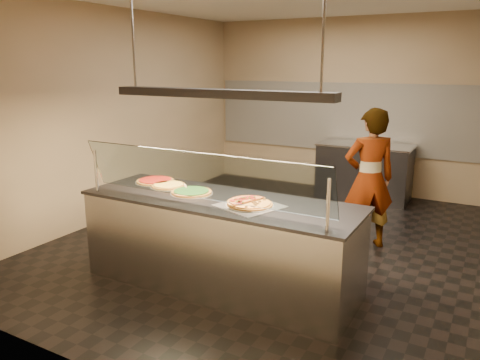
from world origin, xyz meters
The scene contains 19 objects.
ground centered at (0.00, 0.00, -0.01)m, with size 5.00×6.00×0.02m, color black.
wall_back centered at (0.00, 3.01, 1.50)m, with size 5.00×0.02×3.00m, color tan.
wall_front centered at (0.00, -3.01, 1.50)m, with size 5.00×0.02×3.00m, color tan.
wall_left centered at (-2.51, 0.00, 1.50)m, with size 0.02×6.00×3.00m, color tan.
tile_band centered at (0.00, 2.98, 1.30)m, with size 4.90×0.02×1.20m, color silver.
serving_counter centered at (0.06, -1.36, 0.47)m, with size 2.81×0.94×0.93m.
sneeze_guard centered at (0.06, -1.71, 1.23)m, with size 2.57×0.18×0.54m.
perforated_tray centered at (0.44, -1.44, 0.94)m, with size 0.65×0.65×0.01m.
half_pizza_pepperoni centered at (0.33, -1.44, 0.96)m, with size 0.34×0.47×0.05m.
half_pizza_sausage centered at (0.54, -1.44, 0.96)m, with size 0.34×0.47×0.04m.
pizza_spinach centered at (-0.29, -1.34, 0.95)m, with size 0.44×0.44×0.03m.
pizza_cheese centered at (-0.66, -1.23, 0.94)m, with size 0.39×0.39×0.03m.
pizza_tomato centered at (-0.92, -1.14, 0.94)m, with size 0.44×0.44×0.03m.
pizza_spatula centered at (-0.39, -1.23, 0.96)m, with size 0.28×0.17×0.02m.
prep_table centered at (0.50, 2.55, 0.47)m, with size 1.52×0.74×0.93m.
worker centered at (1.08, 0.45, 0.86)m, with size 0.63×0.41×1.72m, color #29262D.
heat_lamp_housing centered at (0.06, -1.36, 1.95)m, with size 2.30×0.18×0.08m, color #313136.
lamp_rod_left centered at (-0.94, -1.36, 2.50)m, with size 0.02×0.02×1.01m, color #B7B7BC.
lamp_rod_right centered at (1.06, -1.36, 2.50)m, with size 0.02×0.02×1.01m, color #B7B7BC.
Camera 1 is at (2.38, -5.13, 2.22)m, focal length 35.00 mm.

